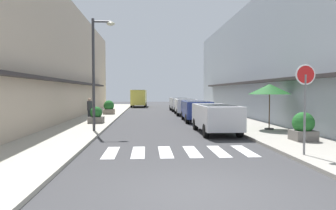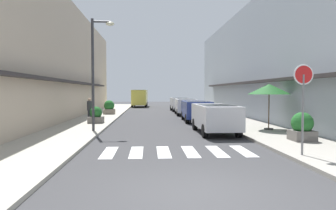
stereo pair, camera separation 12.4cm
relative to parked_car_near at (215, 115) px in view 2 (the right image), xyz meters
name	(u,v)px [view 2 (the right image)]	position (x,y,z in m)	size (l,w,h in m)	color
ground_plane	(163,121)	(-2.37, 6.67, -0.92)	(87.46, 87.46, 0.00)	#38383A
sidewalk_left	(92,121)	(-7.38, 6.67, -0.86)	(3.16, 55.66, 0.12)	#ADA899
sidewalk_right	(231,120)	(2.63, 6.67, -0.86)	(3.16, 55.66, 0.12)	#9E998E
building_row_left	(37,61)	(-11.45, 7.66, 3.46)	(5.50, 37.78, 8.77)	#C6B299
building_row_right	(281,61)	(6.71, 7.66, 3.51)	(5.50, 37.78, 8.87)	#939EA8
crosswalk	(177,152)	(-2.37, -4.73, -0.92)	(5.20, 2.20, 0.01)	silver
parked_car_near	(215,115)	(0.00, 0.00, 0.00)	(1.83, 4.50, 1.47)	silver
parked_car_mid	(196,109)	(0.00, 6.39, 0.00)	(1.88, 4.44, 1.47)	navy
parked_car_far	(186,105)	(0.00, 12.70, 0.00)	(1.89, 4.36, 1.47)	silver
parked_car_distant	(180,103)	(0.00, 18.22, 0.00)	(1.88, 4.12, 1.47)	silver
delivery_van	(140,97)	(-4.60, 28.13, 0.48)	(2.16, 5.47, 2.37)	#D8CC4C
round_street_sign	(303,86)	(1.50, -6.07, 1.40)	(0.65, 0.07, 2.87)	slate
street_lamp	(96,63)	(-6.04, 0.65, 2.67)	(1.19, 0.28, 5.73)	#38383D
cafe_umbrella	(269,89)	(3.01, 0.57, 1.33)	(2.25, 2.25, 2.42)	#262626
planter_corner	(302,127)	(2.93, -3.23, -0.24)	(0.89, 0.89, 1.17)	slate
planter_midblock	(96,116)	(-6.74, 4.62, -0.33)	(0.94, 0.94, 1.06)	slate
planter_far	(109,108)	(-6.89, 12.61, -0.22)	(0.98, 0.98, 1.23)	gray
pedestrian_walking_near	(90,109)	(-7.24, 5.15, 0.03)	(0.34, 0.34, 1.60)	#282B33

